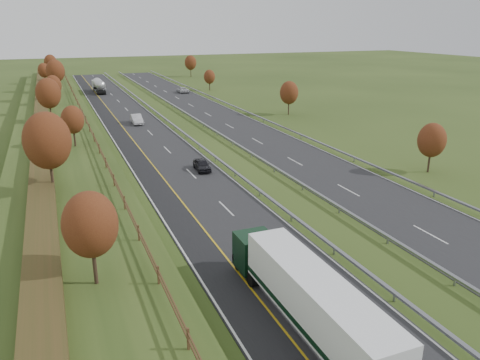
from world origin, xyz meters
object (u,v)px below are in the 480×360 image
object	(u,v)px
car_oncoming	(183,90)
box_lorry	(306,296)
car_small_far	(98,84)
car_silver_mid	(136,119)
road_tanker	(99,85)
car_dark_near	(202,165)

from	to	relation	value
car_oncoming	box_lorry	bearing A→B (deg)	78.80
car_small_far	car_oncoming	distance (m)	29.18
car_small_far	car_silver_mid	bearing A→B (deg)	-83.36
box_lorry	car_small_far	xyz separation A→B (m)	(1.04, 121.60, -1.64)
car_oncoming	car_small_far	bearing A→B (deg)	-49.06
car_silver_mid	car_oncoming	distance (m)	40.27
car_silver_mid	car_oncoming	world-z (taller)	car_silver_mid
road_tanker	car_dark_near	size ratio (longest dim) A/B	2.79
car_dark_near	car_oncoming	world-z (taller)	car_oncoming
road_tanker	car_small_far	size ratio (longest dim) A/B	2.50
car_small_far	car_oncoming	xyz separation A→B (m)	(19.04, -22.11, 0.05)
road_tanker	car_small_far	distance (m)	13.46
box_lorry	car_oncoming	size ratio (longest dim) A/B	3.25
road_tanker	car_silver_mid	world-z (taller)	road_tanker
box_lorry	car_small_far	distance (m)	121.61
car_dark_near	car_silver_mid	world-z (taller)	car_silver_mid
road_tanker	car_dark_near	bearing A→B (deg)	-86.93
car_dark_near	car_silver_mid	size ratio (longest dim) A/B	0.80
car_dark_near	car_silver_mid	bearing A→B (deg)	97.71
car_silver_mid	road_tanker	bearing A→B (deg)	93.66
car_dark_near	car_small_far	xyz separation A→B (m)	(-2.98, 89.30, -0.03)
road_tanker	car_oncoming	bearing A→B (deg)	-23.48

